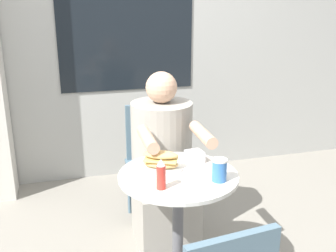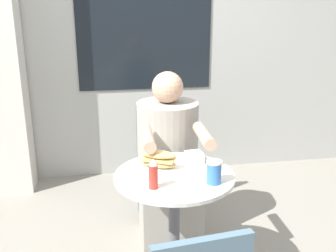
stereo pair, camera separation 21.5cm
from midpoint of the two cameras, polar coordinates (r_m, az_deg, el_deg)
storefront_wall at (r=3.58m, az=-8.74°, el=14.38°), size 8.00×0.09×2.80m
cafe_table at (r=2.13m, az=-1.48°, el=-12.06°), size 0.62×0.62×0.74m
diner_chair at (r=2.92m, az=-4.52°, el=-3.89°), size 0.39×0.39×0.87m
seated_diner at (r=2.61m, az=-3.07°, el=-7.05°), size 0.41×0.72×1.18m
sandwich_on_plate at (r=2.09m, az=-4.00°, el=-5.20°), size 0.23×0.23×0.10m
drink_cup at (r=1.95m, az=4.34°, el=-6.44°), size 0.08×0.08×0.12m
napkin_box at (r=2.18m, az=1.06°, el=-4.49°), size 0.10×0.10×0.06m
condiment_bottle at (r=1.86m, az=-4.34°, el=-7.09°), size 0.05×0.05×0.15m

